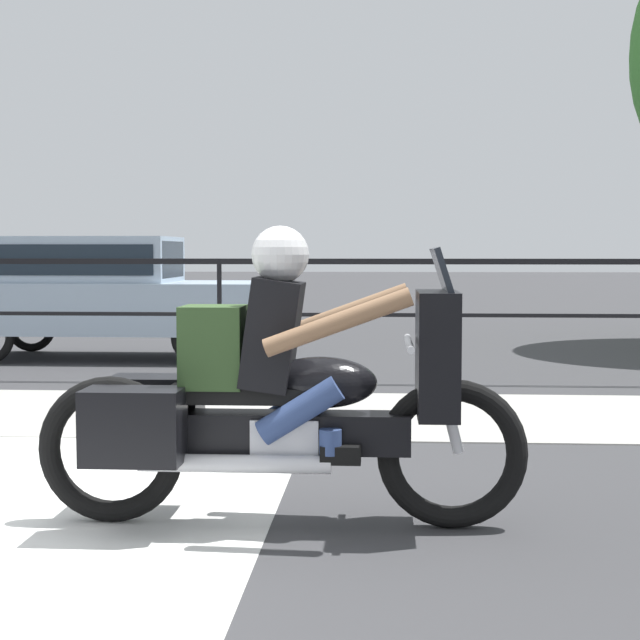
{
  "coord_description": "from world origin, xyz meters",
  "views": [
    {
      "loc": [
        1.72,
        -4.87,
        1.39
      ],
      "look_at": [
        1.34,
        1.16,
        0.97
      ],
      "focal_mm": 55.0,
      "sensor_mm": 36.0,
      "label": 1
    }
  ],
  "objects": [
    {
      "name": "fence_railing",
      "position": [
        0.0,
        5.41,
        1.03
      ],
      "size": [
        36.0,
        0.05,
        1.31
      ],
      "color": "black",
      "rests_on": "ground"
    },
    {
      "name": "parked_car",
      "position": [
        -1.91,
        7.6,
        0.9
      ],
      "size": [
        4.25,
        1.65,
        1.57
      ],
      "rotation": [
        0.0,
        0.0,
        0.03
      ],
      "color": "#9EB2C6",
      "rests_on": "ground"
    },
    {
      "name": "motorcycle",
      "position": [
        1.19,
        0.01,
        0.68
      ],
      "size": [
        2.5,
        0.76,
        1.52
      ],
      "rotation": [
        0.0,
        0.0,
        0.01
      ],
      "color": "black",
      "rests_on": "ground"
    },
    {
      "name": "ground_plane",
      "position": [
        0.0,
        0.0,
        0.0
      ],
      "size": [
        120.0,
        120.0,
        0.0
      ],
      "primitive_type": "plane",
      "color": "#38383A"
    },
    {
      "name": "sidewalk_band",
      "position": [
        0.0,
        3.4,
        0.01
      ],
      "size": [
        44.0,
        2.4,
        0.01
      ],
      "primitive_type": "cube",
      "color": "#A8A59E",
      "rests_on": "ground"
    }
  ]
}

